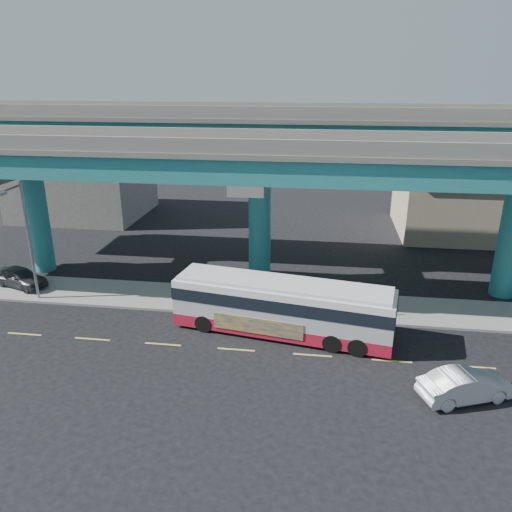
# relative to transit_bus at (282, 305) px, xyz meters

# --- Properties ---
(ground) EXTENTS (120.00, 120.00, 0.00)m
(ground) POSITION_rel_transit_bus_xyz_m (-2.22, -1.82, -1.70)
(ground) COLOR black
(ground) RESTS_ON ground
(sidewalk) EXTENTS (70.00, 4.00, 0.15)m
(sidewalk) POSITION_rel_transit_bus_xyz_m (-2.22, 3.68, -1.63)
(sidewalk) COLOR gray
(sidewalk) RESTS_ON ground
(lane_markings) EXTENTS (58.00, 0.12, 0.01)m
(lane_markings) POSITION_rel_transit_bus_xyz_m (-2.22, -2.12, -1.70)
(lane_markings) COLOR #D8C64C
(lane_markings) RESTS_ON ground
(viaduct) EXTENTS (52.00, 12.40, 11.70)m
(viaduct) POSITION_rel_transit_bus_xyz_m (-2.22, 7.29, 7.44)
(viaduct) COLOR #1F6878
(viaduct) RESTS_ON ground
(building_beige) EXTENTS (14.00, 10.23, 7.00)m
(building_beige) POSITION_rel_transit_bus_xyz_m (15.78, 21.16, 1.80)
(building_beige) COLOR tan
(building_beige) RESTS_ON ground
(building_concrete) EXTENTS (12.00, 10.00, 9.00)m
(building_concrete) POSITION_rel_transit_bus_xyz_m (-22.22, 22.18, 2.80)
(building_concrete) COLOR gray
(building_concrete) RESTS_ON ground
(transit_bus) EXTENTS (12.36, 4.61, 3.11)m
(transit_bus) POSITION_rel_transit_bus_xyz_m (0.00, 0.00, 0.00)
(transit_bus) COLOR maroon
(transit_bus) RESTS_ON ground
(sedan) EXTENTS (4.32, 5.20, 1.39)m
(sedan) POSITION_rel_transit_bus_xyz_m (8.61, -4.85, -1.01)
(sedan) COLOR silver
(sedan) RESTS_ON ground
(parked_car) EXTENTS (3.95, 4.90, 1.35)m
(parked_car) POSITION_rel_transit_bus_xyz_m (-18.01, 3.75, -0.88)
(parked_car) COLOR #313136
(parked_car) RESTS_ON sidewalk
(street_lamp) EXTENTS (0.50, 2.46, 7.52)m
(street_lamp) POSITION_rel_transit_bus_xyz_m (-15.84, 1.63, 3.35)
(street_lamp) COLOR gray
(street_lamp) RESTS_ON sidewalk
(stop_sign) EXTENTS (0.64, 0.25, 2.24)m
(stop_sign) POSITION_rel_transit_bus_xyz_m (4.17, 2.36, 0.03)
(stop_sign) COLOR gray
(stop_sign) RESTS_ON sidewalk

